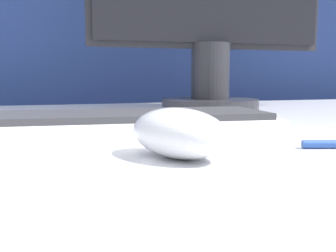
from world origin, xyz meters
The scene contains 3 objects.
partition_panel centered at (0.00, 0.63, 0.74)m, with size 5.00×0.03×1.47m.
computer_mouse_near centered at (0.02, -0.18, 0.76)m, with size 0.09×0.11×0.04m.
keyboard centered at (-0.01, -0.01, 0.75)m, with size 0.43×0.16×0.02m.
Camera 1 is at (-0.08, -0.49, 0.80)m, focal length 42.00 mm.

